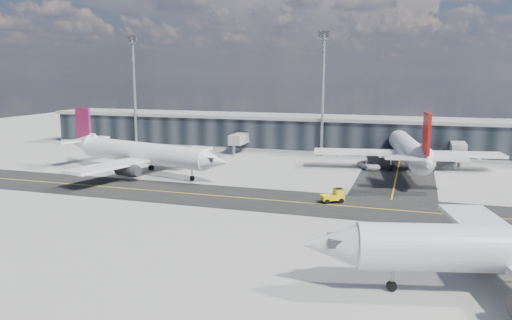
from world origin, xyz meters
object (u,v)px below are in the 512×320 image
(baggage_tug, at_px, (334,196))
(service_van, at_px, (369,165))
(airliner_af, at_px, (141,153))
(airliner_redtail, at_px, (408,149))

(baggage_tug, bearing_deg, service_van, 143.61)
(service_van, bearing_deg, airliner_af, 172.18)
(airliner_af, bearing_deg, baggage_tug, 89.65)
(airliner_af, xyz_separation_m, baggage_tug, (39.73, -10.95, -2.96))
(baggage_tug, relative_size, service_van, 0.62)
(baggage_tug, xyz_separation_m, service_van, (2.56, 28.90, -0.23))
(airliner_redtail, distance_m, service_van, 8.31)
(airliner_af, bearing_deg, service_van, 128.06)
(airliner_af, relative_size, service_van, 6.72)
(airliner_redtail, xyz_separation_m, baggage_tug, (-10.08, -29.48, -3.27))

